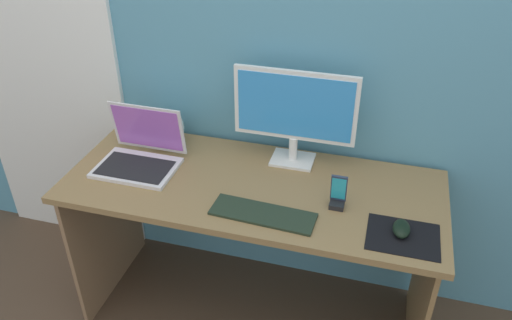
% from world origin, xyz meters
% --- Properties ---
extents(ground_plane, '(8.00, 8.00, 0.00)m').
position_xyz_m(ground_plane, '(0.00, 0.00, 0.00)').
color(ground_plane, '#4A3727').
extents(wall_back, '(6.00, 0.04, 2.50)m').
position_xyz_m(wall_back, '(0.00, 0.35, 1.25)').
color(wall_back, '#528FAA').
rests_on(wall_back, ground_plane).
extents(door_left, '(0.82, 0.02, 2.02)m').
position_xyz_m(door_left, '(-1.14, 0.32, 1.01)').
color(door_left, white).
rests_on(door_left, ground_plane).
extents(desk, '(1.52, 0.62, 0.74)m').
position_xyz_m(desk, '(0.00, 0.00, 0.60)').
color(desk, olive).
rests_on(desk, ground_plane).
extents(monitor, '(0.51, 0.14, 0.41)m').
position_xyz_m(monitor, '(0.12, 0.21, 0.98)').
color(monitor, white).
rests_on(monitor, desk).
extents(laptop, '(0.33, 0.27, 0.24)m').
position_xyz_m(laptop, '(-0.49, 0.01, 0.79)').
color(laptop, silver).
rests_on(laptop, desk).
extents(fishbowl, '(0.17, 0.17, 0.17)m').
position_xyz_m(fishbowl, '(-0.46, 0.21, 0.82)').
color(fishbowl, silver).
rests_on(fishbowl, desk).
extents(keyboard_external, '(0.39, 0.15, 0.01)m').
position_xyz_m(keyboard_external, '(0.09, -0.18, 0.75)').
color(keyboard_external, '#212E1F').
rests_on(keyboard_external, desk).
extents(mousepad, '(0.25, 0.20, 0.00)m').
position_xyz_m(mousepad, '(0.59, -0.17, 0.75)').
color(mousepad, black).
rests_on(mousepad, desk).
extents(mouse, '(0.06, 0.10, 0.04)m').
position_xyz_m(mouse, '(0.59, -0.15, 0.77)').
color(mouse, black).
rests_on(mouse, mousepad).
extents(phone_in_dock, '(0.06, 0.05, 0.14)m').
position_xyz_m(phone_in_dock, '(0.35, -0.05, 0.79)').
color(phone_in_dock, black).
rests_on(phone_in_dock, desk).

